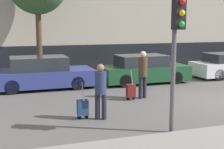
{
  "coord_description": "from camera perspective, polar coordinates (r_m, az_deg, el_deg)",
  "views": [
    {
      "loc": [
        -7.53,
        -9.25,
        2.84
      ],
      "look_at": [
        -3.77,
        1.8,
        0.95
      ],
      "focal_mm": 50.0,
      "sensor_mm": 36.0,
      "label": 1
    }
  ],
  "objects": [
    {
      "name": "ground_plane",
      "position": [
        12.26,
        19.87,
        -4.75
      ],
      "size": [
        80.0,
        80.0,
        0.0
      ],
      "primitive_type": "plane",
      "color": "#565451"
    },
    {
      "name": "sidewalk_far",
      "position": [
        18.12,
        6.01,
        0.32
      ],
      "size": [
        28.0,
        3.0,
        0.12
      ],
      "color": "gray",
      "rests_on": "ground_plane"
    },
    {
      "name": "parked_car_0",
      "position": [
        14.16,
        -12.66,
        0.14
      ],
      "size": [
        4.41,
        1.86,
        1.43
      ],
      "color": "navy",
      "rests_on": "ground_plane"
    },
    {
      "name": "parked_car_1",
      "position": [
        15.26,
        5.79,
        0.87
      ],
      "size": [
        4.25,
        1.77,
        1.36
      ],
      "color": "#194728",
      "rests_on": "ground_plane"
    },
    {
      "name": "pedestrian_left",
      "position": [
        9.27,
        -2.09,
        -2.53
      ],
      "size": [
        0.34,
        0.34,
        1.68
      ],
      "rotation": [
        0.0,
        0.0,
        -0.4
      ],
      "color": "#23232D",
      "rests_on": "ground_plane"
    },
    {
      "name": "trolley_left",
      "position": [
        9.48,
        -5.39,
        -6.06
      ],
      "size": [
        0.34,
        0.29,
        1.13
      ],
      "color": "navy",
      "rests_on": "ground_plane"
    },
    {
      "name": "pedestrian_right",
      "position": [
        11.98,
        5.66,
        0.55
      ],
      "size": [
        0.35,
        0.34,
        1.83
      ],
      "rotation": [
        0.0,
        0.0,
        0.21
      ],
      "color": "#23232D",
      "rests_on": "ground_plane"
    },
    {
      "name": "trolley_right",
      "position": [
        11.79,
        3.46,
        -2.96
      ],
      "size": [
        0.34,
        0.29,
        1.14
      ],
      "color": "maroon",
      "rests_on": "ground_plane"
    },
    {
      "name": "traffic_light",
      "position": [
        7.99,
        11.72,
        6.63
      ],
      "size": [
        0.28,
        0.47,
        3.5
      ],
      "color": "#515154",
      "rests_on": "ground_plane"
    }
  ]
}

